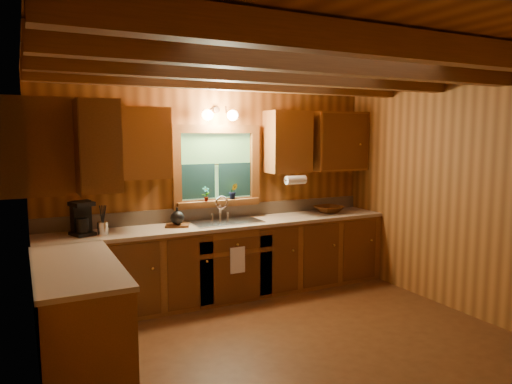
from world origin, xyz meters
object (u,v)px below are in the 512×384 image
object	(u,v)px
coffee_maker	(82,218)
wicker_basket	(329,209)
sink	(226,226)
cutting_board	(177,226)

from	to	relation	value
coffee_maker	wicker_basket	bearing A→B (deg)	-19.90
sink	wicker_basket	size ratio (longest dim) A/B	2.24
sink	cutting_board	size ratio (longest dim) A/B	3.15
cutting_board	wicker_basket	size ratio (longest dim) A/B	0.71
cutting_board	sink	bearing A→B (deg)	20.70
sink	cutting_board	xyz separation A→B (m)	(-0.59, 0.00, 0.06)
coffee_maker	cutting_board	distance (m)	1.03
sink	cutting_board	bearing A→B (deg)	179.69
coffee_maker	cutting_board	size ratio (longest dim) A/B	1.35
wicker_basket	cutting_board	bearing A→B (deg)	-179.53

